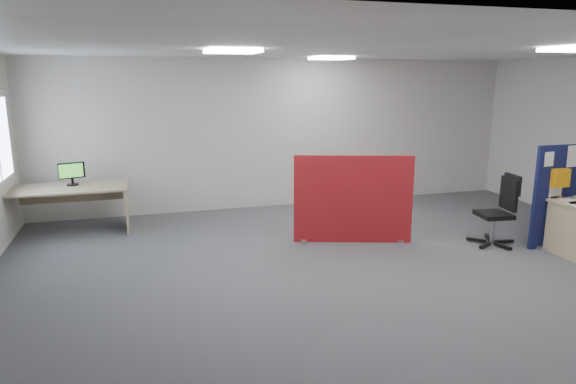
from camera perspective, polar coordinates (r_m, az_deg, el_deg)
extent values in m
plane|color=#4F5257|center=(6.62, 8.21, -8.54)|extent=(9.00, 9.00, 0.00)
cube|color=white|center=(6.18, 9.04, 15.49)|extent=(9.00, 7.00, 0.02)
cube|color=silver|center=(9.51, -0.37, 6.51)|extent=(9.00, 0.02, 2.70)
cube|color=white|center=(6.19, -6.21, 15.29)|extent=(0.60, 0.60, 0.04)
cube|color=white|center=(8.67, 4.81, 14.59)|extent=(0.60, 0.60, 0.04)
cube|color=#A7A7AC|center=(8.14, 25.96, -5.49)|extent=(0.08, 0.30, 0.04)
cube|color=white|center=(7.84, 27.03, 3.27)|extent=(0.15, 0.01, 0.20)
cube|color=white|center=(8.12, 29.15, 3.50)|extent=(0.21, 0.01, 0.30)
cube|color=white|center=(8.03, 27.60, 0.25)|extent=(0.21, 0.01, 0.30)
cube|color=white|center=(8.09, 27.53, -1.46)|extent=(0.21, 0.01, 0.30)
cube|color=orange|center=(7.97, 28.02, 1.39)|extent=(0.25, 0.10, 0.25)
cube|color=tan|center=(7.81, 28.41, -3.96)|extent=(0.03, 0.67, 0.70)
cube|color=#AA1526|center=(7.48, 7.23, -0.83)|extent=(1.65, 0.58, 1.29)
cube|color=#A7A7AC|center=(7.40, 2.04, -5.90)|extent=(0.08, 0.30, 0.04)
cube|color=#A7A7AC|center=(7.95, 11.80, -4.85)|extent=(0.08, 0.30, 0.04)
cube|color=tan|center=(8.54, -23.23, 0.41)|extent=(1.74, 0.87, 0.03)
cube|color=tan|center=(8.76, -28.47, -2.27)|extent=(0.03, 0.80, 0.70)
cube|color=tan|center=(8.55, -17.44, -1.62)|extent=(0.03, 0.80, 0.70)
cube|color=tan|center=(8.96, -22.86, -0.08)|extent=(1.56, 0.02, 0.30)
cylinder|color=black|center=(8.64, -22.79, 0.77)|extent=(0.18, 0.18, 0.02)
cube|color=black|center=(8.63, -22.82, 1.12)|extent=(0.04, 0.04, 0.09)
cube|color=black|center=(8.60, -22.92, 2.22)|extent=(0.38, 0.14, 0.25)
cube|color=#3E9130|center=(8.58, -22.93, 2.19)|extent=(0.34, 0.10, 0.21)
cube|color=black|center=(8.14, 22.91, -5.06)|extent=(0.28, 0.08, 0.04)
cube|color=black|center=(8.23, 21.36, -4.74)|extent=(0.16, 0.27, 0.04)
cube|color=black|center=(8.06, 20.21, -5.01)|extent=(0.23, 0.23, 0.04)
cube|color=black|center=(7.86, 21.05, -5.53)|extent=(0.27, 0.17, 0.04)
cube|color=black|center=(7.91, 22.76, -5.55)|extent=(0.10, 0.28, 0.04)
cylinder|color=#A7A7AC|center=(7.98, 21.77, -3.83)|extent=(0.06, 0.06, 0.39)
cube|color=black|center=(7.93, 21.90, -2.35)|extent=(0.48, 0.48, 0.07)
cube|color=black|center=(7.97, 23.35, -0.19)|extent=(0.10, 0.39, 0.47)
cube|color=black|center=(7.96, 23.66, 0.80)|extent=(0.10, 0.36, 0.28)
cube|color=white|center=(7.95, 28.97, -0.90)|extent=(0.26, 0.33, 0.00)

